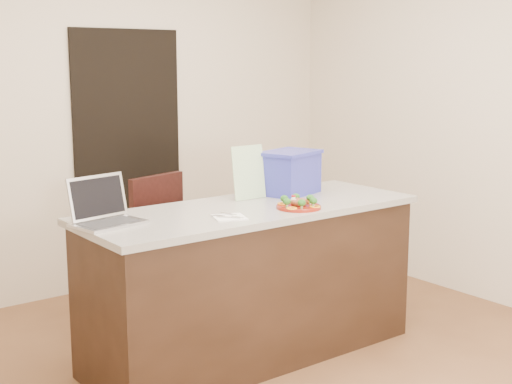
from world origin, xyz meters
TOP-DOWN VIEW (x-y plane):
  - ground at (0.00, 0.00)m, footprint 4.00×4.00m
  - room_shell at (0.00, 0.00)m, footprint 4.00×4.00m
  - doorway at (0.10, 1.98)m, footprint 0.90×0.02m
  - island at (0.00, 0.25)m, footprint 2.06×0.76m
  - plate at (0.18, 0.04)m, footprint 0.26×0.26m
  - meatballs at (0.19, 0.04)m, footprint 0.10×0.10m
  - broccoli at (0.18, 0.04)m, footprint 0.22×0.20m
  - pepper_rings at (0.18, 0.04)m, footprint 0.24×0.24m
  - napkin at (-0.28, 0.07)m, footprint 0.21×0.21m
  - fork at (-0.30, 0.08)m, footprint 0.09×0.16m
  - knife at (-0.25, 0.05)m, footprint 0.04×0.19m
  - yogurt_bottle at (0.17, 0.07)m, footprint 0.03×0.03m
  - laptop at (-0.88, 0.37)m, footprint 0.38×0.33m
  - leaflet at (0.12, 0.44)m, footprint 0.23×0.05m
  - blue_box at (0.44, 0.42)m, footprint 0.45×0.37m
  - chair at (-0.20, 0.90)m, footprint 0.56×0.57m

SIDE VIEW (x-z plane):
  - ground at x=0.00m, z-range 0.00..0.00m
  - island at x=0.00m, z-range 0.00..0.92m
  - chair at x=-0.20m, z-range 0.07..1.10m
  - napkin at x=-0.28m, z-range 0.92..0.93m
  - fork at x=-0.30m, z-range 0.93..0.93m
  - plate at x=0.18m, z-range 0.92..0.94m
  - knife at x=-0.25m, z-range 0.93..0.93m
  - pepper_rings at x=0.18m, z-range 0.93..0.94m
  - yogurt_bottle at x=0.17m, z-range 0.91..0.99m
  - meatballs at x=0.19m, z-range 0.94..0.97m
  - broccoli at x=0.18m, z-range 0.95..0.99m
  - laptop at x=-0.88m, z-range 0.86..1.11m
  - doorway at x=0.10m, z-range 0.00..2.00m
  - blue_box at x=0.44m, z-range 0.92..1.20m
  - leaflet at x=0.12m, z-range 0.92..1.25m
  - room_shell at x=0.00m, z-range -0.38..3.62m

